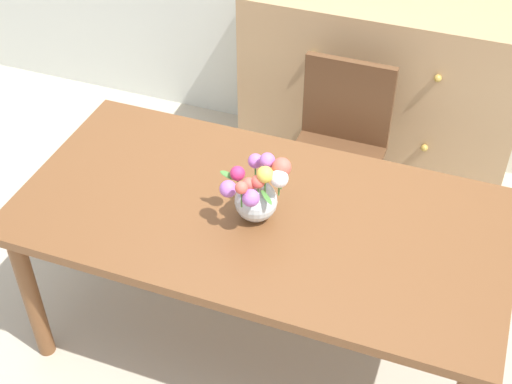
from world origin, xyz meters
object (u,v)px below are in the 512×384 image
dresser (378,92)px  flower_vase (257,193)px  dining_table (261,228)px  chair_far (339,143)px

dresser → flower_vase: (-0.17, -1.37, 0.36)m
dining_table → flower_vase: 0.21m
chair_far → dresser: dresser is taller
dining_table → dresser: 1.35m
dresser → flower_vase: 1.42m
flower_vase → dresser: bearing=83.0°
chair_far → dresser: size_ratio=0.64×
chair_far → flower_vase: bearing=83.4°
chair_far → dresser: bearing=-97.5°
dining_table → flower_vase: flower_vase is taller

